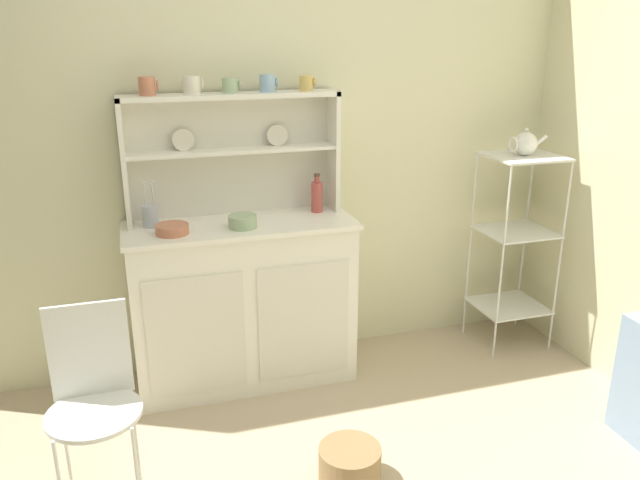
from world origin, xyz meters
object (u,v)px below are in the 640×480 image
at_px(utensil_jar, 150,215).
at_px(porcelain_teapot, 525,144).
at_px(bakers_rack, 516,231).
at_px(bowl_mixing_large, 172,229).
at_px(wire_chair, 93,391).
at_px(jam_bottle, 317,196).
at_px(cup_terracotta_0, 147,86).
at_px(hutch_cabinet, 243,301).
at_px(hutch_shelf_unit, 231,144).
at_px(floor_basket, 350,464).

xyz_separation_m(utensil_jar, porcelain_teapot, (2.04, -0.13, 0.27)).
relative_size(bakers_rack, bowl_mixing_large, 7.28).
relative_size(wire_chair, jam_bottle, 4.07).
bearing_deg(porcelain_teapot, cup_terracotta_0, 175.05).
bearing_deg(utensil_jar, bowl_mixing_large, -58.81).
bearing_deg(bowl_mixing_large, cup_terracotta_0, 104.62).
bearing_deg(hutch_cabinet, hutch_shelf_unit, 90.00).
bearing_deg(porcelain_teapot, jam_bottle, 173.32).
relative_size(hutch_shelf_unit, floor_basket, 4.10).
distance_m(hutch_cabinet, bowl_mixing_large, 0.58).
relative_size(bowl_mixing_large, porcelain_teapot, 0.72).
relative_size(wire_chair, porcelain_teapot, 3.84).
distance_m(hutch_shelf_unit, bakers_rack, 1.71).
relative_size(wire_chair, floor_basket, 3.17).
bearing_deg(jam_bottle, floor_basket, -99.30).
distance_m(hutch_shelf_unit, floor_basket, 1.65).
xyz_separation_m(hutch_cabinet, bowl_mixing_large, (-0.34, -0.07, 0.46)).
distance_m(utensil_jar, porcelain_teapot, 2.06).
relative_size(hutch_cabinet, floor_basket, 4.38).
bearing_deg(wire_chair, floor_basket, 2.73).
bearing_deg(jam_bottle, hutch_cabinet, -168.78).
bearing_deg(floor_basket, porcelain_teapot, 33.95).
xyz_separation_m(wire_chair, cup_terracotta_0, (0.34, 0.90, 1.06)).
xyz_separation_m(wire_chair, floor_basket, (0.99, -0.18, -0.44)).
height_order(floor_basket, porcelain_teapot, porcelain_teapot).
bearing_deg(porcelain_teapot, bakers_rack, 0.00).
height_order(bakers_rack, utensil_jar, bakers_rack).
bearing_deg(bakers_rack, hutch_cabinet, 178.19).
xyz_separation_m(cup_terracotta_0, utensil_jar, (-0.04, -0.04, -0.62)).
distance_m(jam_bottle, utensil_jar, 0.87).
xyz_separation_m(wire_chair, porcelain_teapot, (2.34, 0.73, 0.71)).
relative_size(hutch_cabinet, porcelain_teapot, 5.31).
bearing_deg(wire_chair, porcelain_teapot, 30.10).
xyz_separation_m(wire_chair, jam_bottle, (1.16, 0.86, 0.46)).
bearing_deg(wire_chair, utensil_jar, 83.82).
relative_size(hutch_shelf_unit, wire_chair, 1.29).
xyz_separation_m(bowl_mixing_large, porcelain_teapot, (1.95, 0.02, 0.31)).
relative_size(jam_bottle, porcelain_teapot, 0.94).
distance_m(cup_terracotta_0, utensil_jar, 0.63).
xyz_separation_m(cup_terracotta_0, bowl_mixing_large, (0.05, -0.20, -0.66)).
distance_m(bowl_mixing_large, jam_bottle, 0.80).
bearing_deg(utensil_jar, cup_terracotta_0, 47.58).
relative_size(hutch_cabinet, utensil_jar, 4.98).
height_order(hutch_shelf_unit, utensil_jar, hutch_shelf_unit).
distance_m(bakers_rack, jam_bottle, 1.21).
bearing_deg(porcelain_teapot, wire_chair, -162.75).
xyz_separation_m(bakers_rack, cup_terracotta_0, (-2.00, 0.17, 0.86)).
bearing_deg(floor_basket, bowl_mixing_large, 124.64).
height_order(cup_terracotta_0, jam_bottle, cup_terracotta_0).
bearing_deg(bowl_mixing_large, jam_bottle, 11.59).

